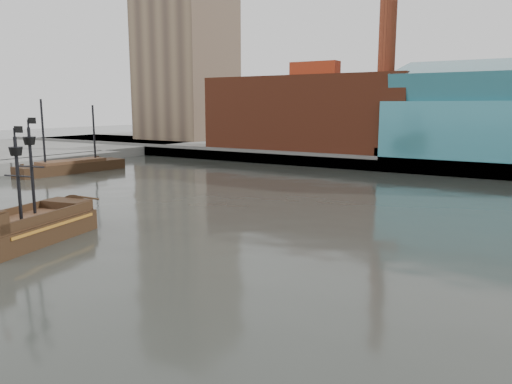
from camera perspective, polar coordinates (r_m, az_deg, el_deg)
The scene contains 7 objects.
ground at distance 33.32m, azimuth -13.13°, elevation -10.23°, with size 400.00×400.00×0.00m, color #242622.
promenade_far at distance 116.57m, azimuth 20.69°, elevation 4.16°, with size 220.00×60.00×2.00m, color slate.
seawall at distance 87.93m, azimuth 16.89°, elevation 2.90°, with size 220.00×1.00×2.60m, color #4C4C49.
pier at distance 96.26m, azimuth -25.18°, elevation 2.78°, with size 6.00×40.00×2.00m, color slate.
skyline at distance 108.69m, azimuth 23.46°, elevation 16.08°, with size 149.00×45.00×62.00m.
pirate_ship at distance 45.84m, azimuth -24.60°, elevation -4.03°, with size 7.39×15.38×11.07m.
docked_vessel at distance 90.77m, azimuth -20.30°, elevation 2.62°, with size 6.13×19.28×12.89m.
Camera 1 is at (22.39, -21.94, 11.29)m, focal length 35.00 mm.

